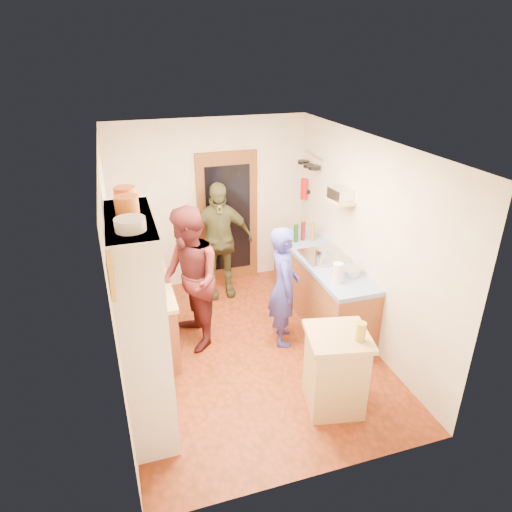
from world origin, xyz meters
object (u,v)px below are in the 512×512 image
hutch_body (142,327)px  person_back (219,241)px  person_hob (286,287)px  island_base (335,373)px  person_left (191,278)px  right_counter_base (320,288)px

hutch_body → person_back: hutch_body is taller
hutch_body → person_hob: bearing=24.9°
hutch_body → island_base: (1.86, -0.43, -0.67)m
hutch_body → person_hob: (1.80, 0.83, -0.31)m
person_left → person_back: (0.62, 1.10, -0.03)m
island_base → person_hob: person_hob is taller
island_base → person_hob: 1.32m
person_back → person_left: bearing=-116.3°
island_base → person_back: bearing=101.9°
right_counter_base → person_hob: bearing=-146.5°
island_base → person_hob: bearing=93.0°
hutch_body → right_counter_base: hutch_body is taller
person_left → person_hob: bearing=65.1°
hutch_body → person_hob: 2.00m
right_counter_base → person_back: person_back is taller
hutch_body → person_hob: size_ratio=1.39×
person_hob → person_left: bearing=86.4°
hutch_body → island_base: size_ratio=2.56×
person_hob → person_left: size_ratio=0.86×
hutch_body → person_back: bearing=60.7°
person_back → island_base: bearing=-75.0°
person_hob → person_back: bearing=33.4°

